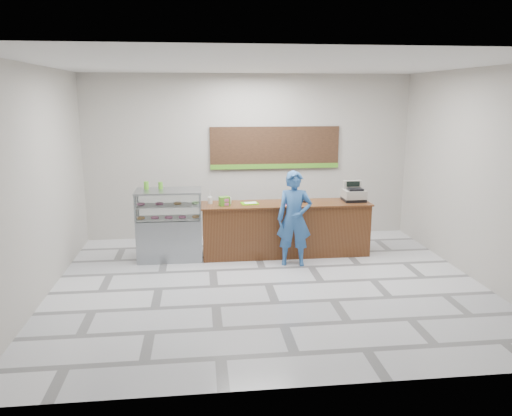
{
  "coord_description": "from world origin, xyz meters",
  "views": [
    {
      "loc": [
        -1.09,
        -7.68,
        3.04
      ],
      "look_at": [
        -0.1,
        0.9,
        1.09
      ],
      "focal_mm": 35.0,
      "sensor_mm": 36.0,
      "label": 1
    }
  ],
  "objects": [
    {
      "name": "serving_tray",
      "position": [
        -0.15,
        1.56,
        1.04
      ],
      "size": [
        0.34,
        0.27,
        0.02
      ],
      "rotation": [
        0.0,
        0.0,
        0.12
      ],
      "color": "#5EDA00",
      "rests_on": "sales_counter"
    },
    {
      "name": "green_cup_left",
      "position": [
        -2.08,
        1.71,
        1.4
      ],
      "size": [
        0.09,
        0.09,
        0.14
      ],
      "primitive_type": "cylinder",
      "color": "#4F9B23",
      "rests_on": "display_case"
    },
    {
      "name": "display_case",
      "position": [
        -1.67,
        1.55,
        0.68
      ],
      "size": [
        1.22,
        0.72,
        1.33
      ],
      "color": "gray",
      "rests_on": "floor"
    },
    {
      "name": "promo_box",
      "position": [
        -0.63,
        1.45,
        1.11
      ],
      "size": [
        0.22,
        0.18,
        0.17
      ],
      "primitive_type": "cube",
      "rotation": [
        0.0,
        0.0,
        0.29
      ],
      "color": "#4F9B23",
      "rests_on": "sales_counter"
    },
    {
      "name": "green_cup_right",
      "position": [
        -1.82,
        1.7,
        1.4
      ],
      "size": [
        0.08,
        0.08,
        0.13
      ],
      "primitive_type": "cylinder",
      "color": "#4F9B23",
      "rests_on": "display_case"
    },
    {
      "name": "straw_cup",
      "position": [
        -0.9,
        1.65,
        1.1
      ],
      "size": [
        0.09,
        0.09,
        0.13
      ],
      "primitive_type": "cylinder",
      "color": "silver",
      "rests_on": "sales_counter"
    },
    {
      "name": "menu_board",
      "position": [
        0.55,
        2.96,
        1.93
      ],
      "size": [
        2.8,
        0.06,
        0.9
      ],
      "color": "black",
      "rests_on": "back_wall"
    },
    {
      "name": "sales_counter",
      "position": [
        0.55,
        1.55,
        0.52
      ],
      "size": [
        3.26,
        0.76,
        1.03
      ],
      "color": "brown",
      "rests_on": "floor"
    },
    {
      "name": "cash_register",
      "position": [
        1.9,
        1.59,
        1.18
      ],
      "size": [
        0.41,
        0.43,
        0.39
      ],
      "rotation": [
        0.0,
        0.0,
        0.01
      ],
      "color": "black",
      "rests_on": "sales_counter"
    },
    {
      "name": "card_terminal",
      "position": [
        0.93,
        1.6,
        1.05
      ],
      "size": [
        0.12,
        0.16,
        0.04
      ],
      "primitive_type": "cube",
      "rotation": [
        0.0,
        0.0,
        -0.37
      ],
      "color": "black",
      "rests_on": "sales_counter"
    },
    {
      "name": "customer",
      "position": [
        0.6,
        0.95,
        0.87
      ],
      "size": [
        0.69,
        0.52,
        1.73
      ],
      "primitive_type": "imported",
      "rotation": [
        0.0,
        0.0,
        -0.17
      ],
      "color": "#2A5896",
      "rests_on": "floor"
    },
    {
      "name": "napkin_box",
      "position": [
        -0.57,
        1.64,
        1.09
      ],
      "size": [
        0.15,
        0.15,
        0.12
      ],
      "primitive_type": "cube",
      "rotation": [
        0.0,
        0.0,
        0.11
      ],
      "color": "white",
      "rests_on": "sales_counter"
    },
    {
      "name": "back_wall",
      "position": [
        0.0,
        3.0,
        1.75
      ],
      "size": [
        7.0,
        0.0,
        7.0
      ],
      "primitive_type": "plane",
      "rotation": [
        1.57,
        0.0,
        0.0
      ],
      "color": "#B2ACA3",
      "rests_on": "floor"
    },
    {
      "name": "floor",
      "position": [
        0.0,
        0.0,
        0.0
      ],
      "size": [
        7.0,
        7.0,
        0.0
      ],
      "primitive_type": "plane",
      "color": "silver",
      "rests_on": "ground"
    },
    {
      "name": "donut_decal",
      "position": [
        0.53,
        1.35,
        1.03
      ],
      "size": [
        0.15,
        0.15,
        0.0
      ],
      "primitive_type": "cylinder",
      "color": "#D15A8E",
      "rests_on": "sales_counter"
    },
    {
      "name": "ceiling",
      "position": [
        0.0,
        0.0,
        3.5
      ],
      "size": [
        7.0,
        7.0,
        0.0
      ],
      "primitive_type": "plane",
      "rotation": [
        3.14,
        0.0,
        0.0
      ],
      "color": "silver",
      "rests_on": "back_wall"
    }
  ]
}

